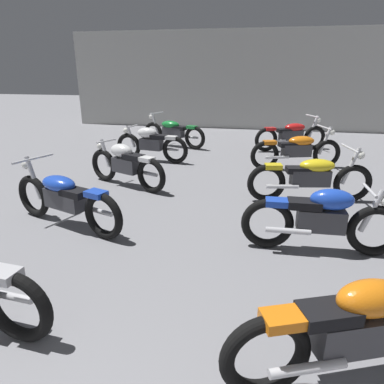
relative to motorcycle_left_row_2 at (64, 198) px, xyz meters
The scene contains 10 objects.
back_wall 9.88m from the motorcycle_left_row_2, 79.30° to the left, with size 13.45×0.24×3.60m, color #B2B2AD.
motorcycle_left_row_2 is the anchor object (origin of this frame).
motorcycle_left_row_3 1.95m from the motorcycle_left_row_2, 85.50° to the left, with size 1.85×0.88×0.88m.
motorcycle_left_row_4 3.98m from the motorcycle_left_row_2, 89.98° to the left, with size 1.96×0.53×0.88m.
motorcycle_left_row_5 5.80m from the motorcycle_left_row_2, 89.11° to the left, with size 2.08×0.95×0.97m.
motorcycle_right_row_1 4.06m from the motorcycle_left_row_2, 30.30° to the right, with size 1.86×0.85×0.88m.
motorcycle_right_row_2 3.55m from the motorcycle_left_row_2, ahead, with size 1.97×0.48×0.88m.
motorcycle_right_row_3 4.05m from the motorcycle_left_row_2, 26.75° to the left, with size 2.15×0.77×0.97m.
motorcycle_right_row_4 5.34m from the motorcycle_left_row_2, 48.60° to the left, with size 2.09×0.92×0.97m.
motorcycle_right_row_5 6.96m from the motorcycle_left_row_2, 59.65° to the left, with size 2.03×1.06×0.97m.
Camera 1 is at (0.97, 0.73, 2.22)m, focal length 32.69 mm.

